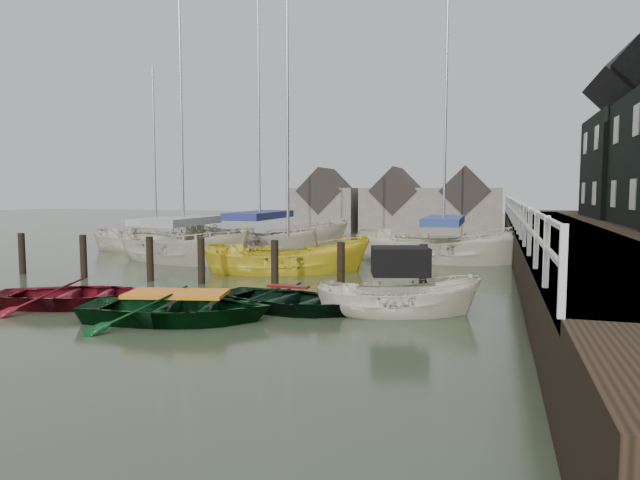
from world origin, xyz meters
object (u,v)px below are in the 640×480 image
(rowboat_green, at_px, (177,321))
(motorboat, at_px, (398,309))
(rowboat_dkgreen, at_px, (288,310))
(sailboat_a, at_px, (184,260))
(sailboat_d, at_px, (443,260))
(sailboat_e, at_px, (157,248))
(rowboat_red, at_px, (77,306))
(sailboat_b, at_px, (260,255))
(sailboat_c, at_px, (288,271))

(rowboat_green, height_order, motorboat, motorboat)
(rowboat_dkgreen, distance_m, sailboat_a, 10.48)
(sailboat_d, bearing_deg, sailboat_e, 87.10)
(rowboat_red, distance_m, motorboat, 7.86)
(sailboat_a, xyz_separation_m, sailboat_b, (2.21, 2.53, -0.00))
(rowboat_green, relative_size, motorboat, 1.03)
(rowboat_dkgreen, distance_m, sailboat_c, 6.36)
(sailboat_d, bearing_deg, rowboat_green, 159.59)
(rowboat_green, distance_m, sailboat_c, 7.76)
(rowboat_dkgreen, bearing_deg, sailboat_c, 33.21)
(rowboat_green, bearing_deg, rowboat_red, 64.31)
(rowboat_red, relative_size, sailboat_e, 0.40)
(sailboat_a, bearing_deg, sailboat_e, 64.40)
(motorboat, height_order, sailboat_c, sailboat_c)
(rowboat_green, bearing_deg, sailboat_a, 16.65)
(sailboat_b, distance_m, sailboat_c, 5.01)
(sailboat_b, bearing_deg, motorboat, -143.54)
(rowboat_green, xyz_separation_m, rowboat_dkgreen, (1.92, 1.79, 0.00))
(sailboat_c, bearing_deg, rowboat_green, 159.27)
(sailboat_c, bearing_deg, sailboat_a, 49.51)
(sailboat_b, xyz_separation_m, sailboat_d, (7.74, 0.42, 0.00))
(rowboat_green, distance_m, rowboat_dkgreen, 2.63)
(sailboat_d, relative_size, sailboat_e, 1.34)
(rowboat_green, xyz_separation_m, sailboat_a, (-5.32, 9.36, 0.06))
(rowboat_green, bearing_deg, sailboat_d, -33.57)
(sailboat_c, xyz_separation_m, sailboat_d, (4.91, 4.55, 0.04))
(rowboat_red, distance_m, sailboat_c, 7.62)
(rowboat_red, relative_size, motorboat, 0.98)
(sailboat_a, relative_size, sailboat_e, 1.20)
(sailboat_a, bearing_deg, sailboat_c, -88.12)
(sailboat_e, bearing_deg, motorboat, -151.22)
(rowboat_dkgreen, xyz_separation_m, sailboat_b, (-5.03, 10.10, 0.06))
(motorboat, relative_size, sailboat_e, 0.41)
(motorboat, distance_m, sailboat_d, 10.16)
(motorboat, height_order, sailboat_a, sailboat_a)
(rowboat_dkgreen, height_order, sailboat_b, sailboat_b)
(rowboat_green, relative_size, sailboat_d, 0.31)
(rowboat_green, xyz_separation_m, motorboat, (4.49, 2.15, 0.12))
(rowboat_red, bearing_deg, sailboat_d, -54.64)
(sailboat_b, height_order, sailboat_e, sailboat_b)
(sailboat_c, distance_m, sailboat_d, 6.70)
(rowboat_green, bearing_deg, rowboat_dkgreen, -60.03)
(sailboat_c, height_order, sailboat_d, sailboat_d)
(sailboat_d, bearing_deg, sailboat_a, 106.70)
(rowboat_green, height_order, sailboat_e, sailboat_e)
(motorboat, bearing_deg, sailboat_c, 25.01)
(rowboat_red, distance_m, sailboat_d, 14.00)
(rowboat_dkgreen, bearing_deg, sailboat_d, -1.50)
(sailboat_b, xyz_separation_m, sailboat_e, (-5.88, 1.16, 0.00))
(sailboat_a, distance_m, sailboat_b, 3.36)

